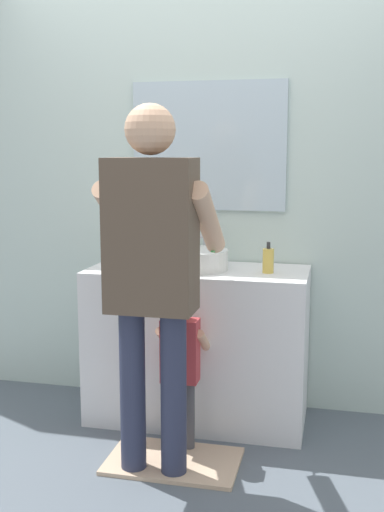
{
  "coord_description": "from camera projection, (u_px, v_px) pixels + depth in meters",
  "views": [
    {
      "loc": [
        0.74,
        -3.02,
        1.5
      ],
      "look_at": [
        0.0,
        0.15,
        0.96
      ],
      "focal_mm": 44.24,
      "sensor_mm": 36.0,
      "label": 1
    }
  ],
  "objects": [
    {
      "name": "faucet",
      "position": [
        205.0,
        249.0,
        3.62
      ],
      "size": [
        0.18,
        0.14,
        0.18
      ],
      "color": "#B7BABF",
      "rests_on": "vanity_cabinet"
    },
    {
      "name": "sink_basin",
      "position": [
        197.0,
        259.0,
        3.43
      ],
      "size": [
        0.33,
        0.33,
        0.11
      ],
      "color": "silver",
      "rests_on": "vanity_cabinet"
    },
    {
      "name": "bath_mat",
      "position": [
        173.0,
        461.0,
        3.07
      ],
      "size": [
        0.64,
        0.4,
        0.02
      ],
      "primitive_type": "cube",
      "color": "#CCAD8E",
      "rests_on": "ground"
    },
    {
      "name": "child_toddler",
      "position": [
        181.0,
        359.0,
        3.13
      ],
      "size": [
        0.25,
        0.25,
        0.8
      ],
      "color": "#47474C",
      "rests_on": "ground"
    },
    {
      "name": "ground_plane",
      "position": [
        186.0,
        440.0,
        3.31
      ],
      "size": [
        14.0,
        14.0,
        0.0
      ],
      "primitive_type": "plane",
      "color": "slate"
    },
    {
      "name": "back_wall",
      "position": [
        210.0,
        177.0,
        3.68
      ],
      "size": [
        4.4,
        0.1,
        2.7
      ],
      "color": "silver",
      "rests_on": "ground"
    },
    {
      "name": "toothbrush_cup",
      "position": [
        127.0,
        257.0,
        3.55
      ],
      "size": [
        0.07,
        0.07,
        0.21
      ],
      "color": "#4C8EB2",
      "rests_on": "vanity_cabinet"
    },
    {
      "name": "adult_parent",
      "position": [
        153.0,
        259.0,
        2.83
      ],
      "size": [
        0.53,
        0.56,
        1.71
      ],
      "color": "#2D334C",
      "rests_on": "ground"
    },
    {
      "name": "vanity_cabinet",
      "position": [
        198.0,
        344.0,
        3.53
      ],
      "size": [
        1.2,
        0.54,
        0.86
      ],
      "primitive_type": "cube",
      "color": "white",
      "rests_on": "ground"
    },
    {
      "name": "soap_bottle",
      "position": [
        268.0,
        260.0,
        3.33
      ],
      "size": [
        0.06,
        0.06,
        0.17
      ],
      "color": "gold",
      "rests_on": "vanity_cabinet"
    }
  ]
}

